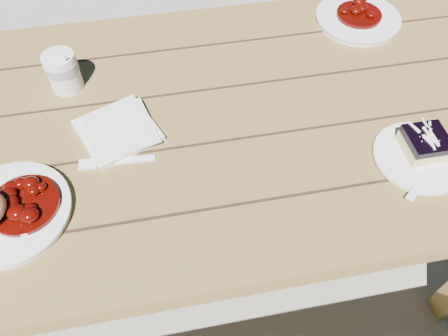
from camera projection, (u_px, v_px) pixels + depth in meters
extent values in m
plane|color=gray|center=(170.00, 266.00, 1.56)|extent=(60.00, 60.00, 0.00)
cube|color=brown|center=(138.00, 133.00, 0.97)|extent=(2.00, 0.80, 0.05)
cube|color=brown|center=(396.00, 100.00, 1.56)|extent=(0.07, 0.07, 0.70)
cube|color=brown|center=(138.00, 51.00, 1.58)|extent=(1.80, 0.25, 0.04)
cube|color=brown|center=(335.00, 72.00, 1.85)|extent=(0.06, 0.06, 0.42)
cylinder|color=white|center=(10.00, 213.00, 0.81)|extent=(0.22, 0.22, 0.02)
cylinder|color=white|center=(419.00, 158.00, 0.89)|extent=(0.18, 0.18, 0.01)
cube|color=#E7D17E|center=(423.00, 146.00, 0.89)|extent=(0.08, 0.08, 0.03)
cube|color=black|center=(427.00, 139.00, 0.87)|extent=(0.08, 0.08, 0.02)
cylinder|color=white|center=(63.00, 72.00, 0.99)|extent=(0.07, 0.07, 0.09)
cube|color=white|center=(118.00, 131.00, 0.93)|extent=(0.20, 0.20, 0.01)
cylinder|color=white|center=(358.00, 19.00, 1.17)|extent=(0.22, 0.22, 0.02)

